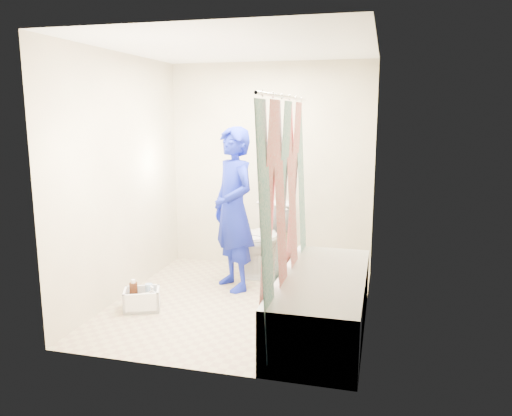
% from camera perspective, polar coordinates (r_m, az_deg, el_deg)
% --- Properties ---
extents(floor, '(2.60, 2.60, 0.00)m').
position_cam_1_polar(floor, '(4.94, -1.90, -10.89)').
color(floor, tan).
rests_on(floor, ground).
extents(ceiling, '(2.40, 2.60, 0.02)m').
position_cam_1_polar(ceiling, '(4.62, -2.10, 17.94)').
color(ceiling, white).
rests_on(ceiling, wall_back).
extents(wall_back, '(2.40, 0.02, 2.40)m').
position_cam_1_polar(wall_back, '(5.88, 1.60, 4.71)').
color(wall_back, beige).
rests_on(wall_back, ground).
extents(wall_front, '(2.40, 0.02, 2.40)m').
position_cam_1_polar(wall_front, '(3.42, -8.18, 0.16)').
color(wall_front, beige).
rests_on(wall_front, ground).
extents(wall_left, '(0.02, 2.60, 2.40)m').
position_cam_1_polar(wall_left, '(5.10, -15.06, 3.40)').
color(wall_left, beige).
rests_on(wall_left, ground).
extents(wall_right, '(0.02, 2.60, 2.40)m').
position_cam_1_polar(wall_right, '(4.45, 13.02, 2.44)').
color(wall_right, beige).
rests_on(wall_right, ground).
extents(bathtub, '(0.70, 1.75, 0.50)m').
position_cam_1_polar(bathtub, '(4.29, 7.56, -10.56)').
color(bathtub, white).
rests_on(bathtub, ground).
extents(curtain_rod, '(0.02, 1.90, 0.02)m').
position_cam_1_polar(curtain_rod, '(4.05, 3.42, 12.55)').
color(curtain_rod, silver).
rests_on(curtain_rod, wall_back).
extents(shower_curtain, '(0.06, 1.75, 1.80)m').
position_cam_1_polar(shower_curtain, '(4.13, 3.28, -0.45)').
color(shower_curtain, white).
rests_on(shower_curtain, curtain_rod).
extents(toilet, '(0.65, 0.89, 0.81)m').
position_cam_1_polar(toilet, '(5.76, 0.89, -3.46)').
color(toilet, white).
rests_on(toilet, ground).
extents(tank_lid, '(0.54, 0.34, 0.04)m').
position_cam_1_polar(tank_lid, '(5.63, 0.24, -3.04)').
color(tank_lid, silver).
rests_on(tank_lid, toilet).
extents(tank_internals, '(0.19, 0.09, 0.27)m').
position_cam_1_polar(tank_internals, '(5.88, 1.54, 0.77)').
color(tank_internals, black).
rests_on(tank_internals, toilet).
extents(plumber, '(0.72, 0.72, 1.69)m').
position_cam_1_polar(plumber, '(5.15, -2.58, -0.16)').
color(plumber, navy).
rests_on(plumber, ground).
extents(cleaning_caddy, '(0.40, 0.37, 0.25)m').
position_cam_1_polar(cleaning_caddy, '(4.89, -12.79, -10.22)').
color(cleaning_caddy, white).
rests_on(cleaning_caddy, ground).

